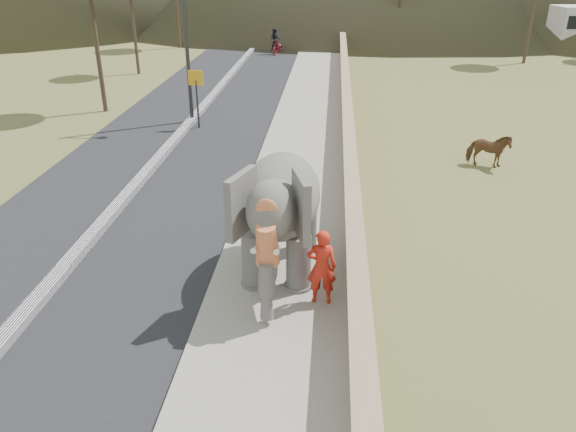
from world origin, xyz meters
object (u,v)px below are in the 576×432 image
object	(u,v)px
cow	(488,150)
elephant_and_man	(282,212)
motorcyclist	(277,45)
lamppost	(191,3)

from	to	relation	value
cow	elephant_and_man	size ratio (longest dim) A/B	0.36
motorcyclist	elephant_and_man	bearing A→B (deg)	-84.17
lamppost	motorcyclist	distance (m)	18.23
elephant_and_man	motorcyclist	world-z (taller)	elephant_and_man
elephant_and_man	motorcyclist	size ratio (longest dim) A/B	2.01
lamppost	cow	bearing A→B (deg)	-22.89
lamppost	motorcyclist	xyz separation A→B (m)	(1.66, 17.66, -4.18)
cow	elephant_and_man	distance (m)	9.91
elephant_and_man	motorcyclist	distance (m)	30.03
cow	motorcyclist	bearing A→B (deg)	36.79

